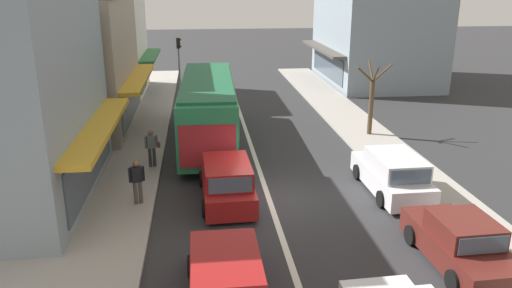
{
  "coord_description": "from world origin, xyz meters",
  "views": [
    {
      "loc": [
        -2.44,
        -16.88,
        7.74
      ],
      "look_at": [
        -0.14,
        2.98,
        1.2
      ],
      "focal_mm": 35.0,
      "sensor_mm": 36.0,
      "label": 1
    }
  ],
  "objects_px": {
    "parked_wagon_kerb_second": "(392,174)",
    "street_tree_right": "(371,101)",
    "city_bus": "(208,106)",
    "pedestrian_with_handbag_near": "(152,146)",
    "parked_sedan_kerb_front": "(461,244)",
    "traffic_light_downstreet": "(179,58)",
    "wagon_behind_bus_near": "(226,280)",
    "wagon_queue_far_back": "(227,182)",
    "pedestrian_browsing_midblock": "(137,179)"
  },
  "relations": [
    {
      "from": "parked_wagon_kerb_second",
      "to": "street_tree_right",
      "type": "distance_m",
      "value": 7.47
    },
    {
      "from": "parked_wagon_kerb_second",
      "to": "street_tree_right",
      "type": "height_order",
      "value": "street_tree_right"
    },
    {
      "from": "traffic_light_downstreet",
      "to": "pedestrian_browsing_midblock",
      "type": "xyz_separation_m",
      "value": [
        -1.04,
        -16.93,
        -1.79
      ]
    },
    {
      "from": "wagon_behind_bus_near",
      "to": "wagon_queue_far_back",
      "type": "relative_size",
      "value": 0.99
    },
    {
      "from": "wagon_queue_far_back",
      "to": "parked_sedan_kerb_front",
      "type": "height_order",
      "value": "wagon_queue_far_back"
    },
    {
      "from": "pedestrian_with_handbag_near",
      "to": "parked_wagon_kerb_second",
      "type": "bearing_deg",
      "value": -20.8
    },
    {
      "from": "parked_wagon_kerb_second",
      "to": "traffic_light_downstreet",
      "type": "bearing_deg",
      "value": 116.92
    },
    {
      "from": "wagon_behind_bus_near",
      "to": "pedestrian_with_handbag_near",
      "type": "relative_size",
      "value": 2.76
    },
    {
      "from": "wagon_queue_far_back",
      "to": "parked_wagon_kerb_second",
      "type": "bearing_deg",
      "value": 0.19
    },
    {
      "from": "street_tree_right",
      "to": "pedestrian_browsing_midblock",
      "type": "distance_m",
      "value": 13.38
    },
    {
      "from": "wagon_queue_far_back",
      "to": "parked_wagon_kerb_second",
      "type": "xyz_separation_m",
      "value": [
        6.33,
        0.02,
        0.0
      ]
    },
    {
      "from": "city_bus",
      "to": "pedestrian_with_handbag_near",
      "type": "xyz_separation_m",
      "value": [
        -2.5,
        -3.57,
        -0.81
      ]
    },
    {
      "from": "parked_sedan_kerb_front",
      "to": "pedestrian_with_handbag_near",
      "type": "bearing_deg",
      "value": 136.89
    },
    {
      "from": "city_bus",
      "to": "parked_sedan_kerb_front",
      "type": "distance_m",
      "value": 14.11
    },
    {
      "from": "traffic_light_downstreet",
      "to": "pedestrian_with_handbag_near",
      "type": "relative_size",
      "value": 2.58
    },
    {
      "from": "wagon_queue_far_back",
      "to": "parked_wagon_kerb_second",
      "type": "height_order",
      "value": "same"
    },
    {
      "from": "parked_wagon_kerb_second",
      "to": "pedestrian_browsing_midblock",
      "type": "height_order",
      "value": "pedestrian_browsing_midblock"
    },
    {
      "from": "parked_sedan_kerb_front",
      "to": "parked_wagon_kerb_second",
      "type": "relative_size",
      "value": 0.94
    },
    {
      "from": "city_bus",
      "to": "wagon_queue_far_back",
      "type": "xyz_separation_m",
      "value": [
        0.49,
        -7.13,
        -1.14
      ]
    },
    {
      "from": "city_bus",
      "to": "wagon_queue_far_back",
      "type": "bearing_deg",
      "value": -86.1
    },
    {
      "from": "parked_wagon_kerb_second",
      "to": "pedestrian_with_handbag_near",
      "type": "relative_size",
      "value": 2.77
    },
    {
      "from": "parked_wagon_kerb_second",
      "to": "pedestrian_with_handbag_near",
      "type": "height_order",
      "value": "pedestrian_with_handbag_near"
    },
    {
      "from": "city_bus",
      "to": "parked_wagon_kerb_second",
      "type": "relative_size",
      "value": 2.42
    },
    {
      "from": "wagon_queue_far_back",
      "to": "pedestrian_with_handbag_near",
      "type": "xyz_separation_m",
      "value": [
        -2.98,
        3.56,
        0.32
      ]
    },
    {
      "from": "parked_sedan_kerb_front",
      "to": "traffic_light_downstreet",
      "type": "bearing_deg",
      "value": 111.19
    },
    {
      "from": "wagon_queue_far_back",
      "to": "traffic_light_downstreet",
      "type": "distance_m",
      "value": 16.99
    },
    {
      "from": "parked_sedan_kerb_front",
      "to": "traffic_light_downstreet",
      "type": "height_order",
      "value": "traffic_light_downstreet"
    },
    {
      "from": "traffic_light_downstreet",
      "to": "pedestrian_browsing_midblock",
      "type": "distance_m",
      "value": 17.06
    },
    {
      "from": "pedestrian_browsing_midblock",
      "to": "street_tree_right",
      "type": "bearing_deg",
      "value": 33.88
    },
    {
      "from": "wagon_queue_far_back",
      "to": "traffic_light_downstreet",
      "type": "bearing_deg",
      "value": 97.34
    },
    {
      "from": "traffic_light_downstreet",
      "to": "street_tree_right",
      "type": "height_order",
      "value": "traffic_light_downstreet"
    },
    {
      "from": "city_bus",
      "to": "street_tree_right",
      "type": "distance_m",
      "value": 8.39
    },
    {
      "from": "wagon_behind_bus_near",
      "to": "parked_wagon_kerb_second",
      "type": "height_order",
      "value": "same"
    },
    {
      "from": "wagon_behind_bus_near",
      "to": "parked_sedan_kerb_front",
      "type": "xyz_separation_m",
      "value": [
        6.73,
        1.2,
        -0.08
      ]
    },
    {
      "from": "parked_wagon_kerb_second",
      "to": "traffic_light_downstreet",
      "type": "relative_size",
      "value": 1.08
    },
    {
      "from": "parked_sedan_kerb_front",
      "to": "city_bus",
      "type": "bearing_deg",
      "value": 119.01
    },
    {
      "from": "city_bus",
      "to": "pedestrian_browsing_midblock",
      "type": "bearing_deg",
      "value": -110.24
    },
    {
      "from": "wagon_queue_far_back",
      "to": "pedestrian_browsing_midblock",
      "type": "height_order",
      "value": "pedestrian_browsing_midblock"
    },
    {
      "from": "pedestrian_browsing_midblock",
      "to": "traffic_light_downstreet",
      "type": "bearing_deg",
      "value": 86.49
    },
    {
      "from": "parked_wagon_kerb_second",
      "to": "city_bus",
      "type": "bearing_deg",
      "value": 133.78
    },
    {
      "from": "wagon_queue_far_back",
      "to": "parked_wagon_kerb_second",
      "type": "distance_m",
      "value": 6.33
    },
    {
      "from": "street_tree_right",
      "to": "pedestrian_browsing_midblock",
      "type": "height_order",
      "value": "street_tree_right"
    },
    {
      "from": "city_bus",
      "to": "wagon_behind_bus_near",
      "type": "bearing_deg",
      "value": -89.65
    },
    {
      "from": "wagon_queue_far_back",
      "to": "wagon_behind_bus_near",
      "type": "bearing_deg",
      "value": -93.63
    },
    {
      "from": "city_bus",
      "to": "traffic_light_downstreet",
      "type": "distance_m",
      "value": 9.78
    },
    {
      "from": "parked_wagon_kerb_second",
      "to": "pedestrian_browsing_midblock",
      "type": "bearing_deg",
      "value": -178.6
    },
    {
      "from": "wagon_behind_bus_near",
      "to": "parked_sedan_kerb_front",
      "type": "height_order",
      "value": "wagon_behind_bus_near"
    },
    {
      "from": "wagon_queue_far_back",
      "to": "street_tree_right",
      "type": "bearing_deg",
      "value": 42.48
    },
    {
      "from": "wagon_queue_far_back",
      "to": "pedestrian_with_handbag_near",
      "type": "height_order",
      "value": "pedestrian_with_handbag_near"
    },
    {
      "from": "wagon_queue_far_back",
      "to": "pedestrian_with_handbag_near",
      "type": "distance_m",
      "value": 4.65
    }
  ]
}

